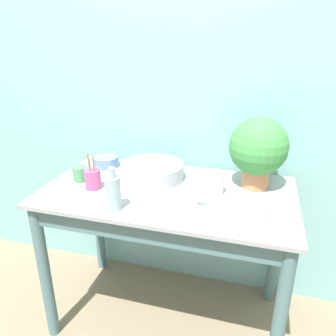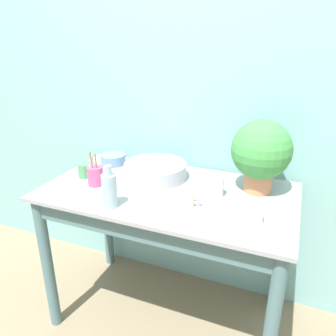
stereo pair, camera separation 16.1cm
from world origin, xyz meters
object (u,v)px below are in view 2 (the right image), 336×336
Objects in this scene: bottle_short at (216,186)px; mug_cream at (187,197)px; potted_plant at (261,152)px; bowl_wash_large at (155,170)px; bottle_tall at (110,190)px; mug_green at (86,170)px; bowl_small_blue at (113,159)px; bowl_small_enamel_white at (246,215)px; utensil_cup at (95,176)px.

mug_cream is (-0.10, -0.15, -0.01)m from bottle_short.
potted_plant reaches higher than bowl_wash_large.
bottle_tall reaches higher than mug_cream.
mug_green is 0.64m from mug_cream.
bottle_short is at bearing -14.17° from bowl_wash_large.
bowl_small_blue is at bearing 150.45° from mug_cream.
mug_green is 0.23m from bowl_small_blue.
bowl_small_enamel_white is 0.79m from utensil_cup.
bowl_wash_large is 0.38m from mug_green.
bottle_short reaches higher than mug_green.
potted_plant is 1.07× the size of bowl_wash_large.
potted_plant is at bearing -3.85° from bowl_small_blue.
bottle_tall reaches higher than bottle_short.
bowl_wash_large is at bearing -16.63° from bowl_small_blue.
bowl_small_blue is at bearing 176.15° from potted_plant.
bowl_wash_large is 0.60m from bowl_small_enamel_white.
mug_green reaches higher than bowl_small_enamel_white.
potted_plant is at bearing 45.04° from mug_cream.
potted_plant reaches higher than utensil_cup.
bowl_wash_large is 3.32× the size of mug_cream.
bowl_small_blue is 0.31m from utensil_cup.
bottle_tall reaches higher than bowl_small_enamel_white.
bowl_small_blue is at bearing 81.07° from mug_green.
utensil_cup is (0.11, -0.07, 0.01)m from mug_green.
bottle_tall reaches higher than utensil_cup.
mug_green reaches higher than bowl_small_blue.
bottle_tall is 1.41× the size of bowl_small_enamel_white.
bowl_small_enamel_white is at bearing -90.97° from potted_plant.
bottle_tall reaches higher than mug_green.
bowl_wash_large is (-0.54, -0.04, -0.16)m from potted_plant.
potted_plant is 2.92× the size of bottle_short.
bottle_short is at bearing 134.77° from bowl_small_enamel_white.
bowl_wash_large is at bearing 153.48° from bowl_small_enamel_white.
bottle_tall reaches higher than bowl_wash_large.
mug_green is at bearing 171.32° from bowl_small_enamel_white.
mug_green is 0.75× the size of bowl_small_blue.
potted_plant is at bearing 89.03° from bowl_small_enamel_white.
mug_cream is (0.27, -0.24, -0.00)m from bowl_wash_large.
utensil_cup is at bearing -33.27° from mug_green.
mug_green is 0.91m from bowl_small_enamel_white.
bowl_wash_large reaches higher than bowl_small_blue.
potted_plant is 2.56× the size of bowl_small_enamel_white.
bowl_small_blue is at bearing 163.37° from bowl_wash_large.
potted_plant is at bearing 35.02° from bottle_tall.
potted_plant is 2.40× the size of bowl_small_blue.
utensil_cup reaches higher than mug_green.
mug_green is 0.13m from utensil_cup.
bowl_small_enamel_white is (0.59, 0.11, -0.06)m from bottle_tall.
bottle_tall is 0.55m from bowl_small_blue.
bottle_tall is at bearing -144.98° from potted_plant.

